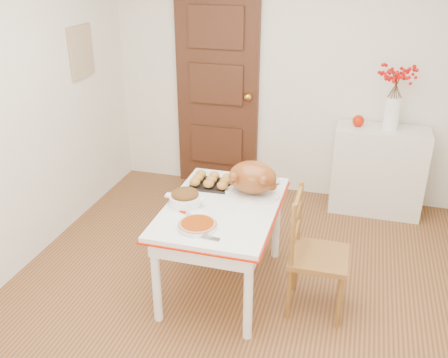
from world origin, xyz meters
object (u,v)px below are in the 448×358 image
(sideboard, at_px, (378,171))
(kitchen_table, at_px, (222,246))
(pumpkin_pie, at_px, (197,224))
(turkey_platter, at_px, (253,179))
(chair_oak, at_px, (319,254))

(sideboard, distance_m, kitchen_table, 1.90)
(kitchen_table, relative_size, pumpkin_pie, 4.56)
(kitchen_table, bearing_deg, sideboard, 54.90)
(pumpkin_pie, bearing_deg, turkey_platter, 67.11)
(sideboard, bearing_deg, kitchen_table, -125.10)
(sideboard, bearing_deg, turkey_platter, -124.44)
(chair_oak, xyz_separation_m, turkey_platter, (-0.54, 0.28, 0.37))
(turkey_platter, bearing_deg, kitchen_table, -124.75)
(sideboard, height_order, kitchen_table, sideboard)
(sideboard, distance_m, chair_oak, 1.66)
(sideboard, relative_size, pumpkin_pie, 3.32)
(kitchen_table, distance_m, pumpkin_pie, 0.51)
(sideboard, distance_m, turkey_platter, 1.68)
(chair_oak, relative_size, turkey_platter, 2.19)
(turkey_platter, relative_size, pumpkin_pie, 1.62)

